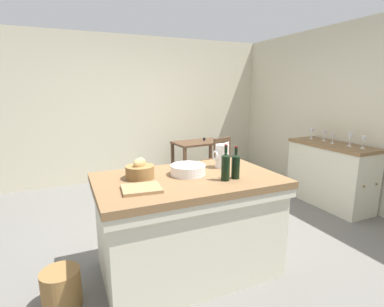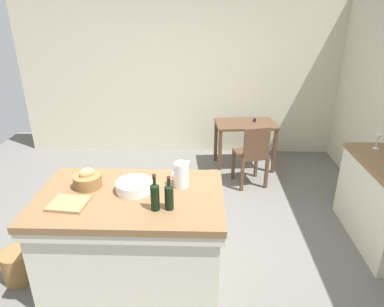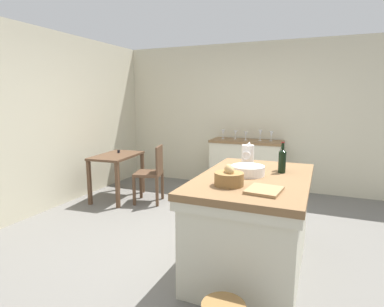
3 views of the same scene
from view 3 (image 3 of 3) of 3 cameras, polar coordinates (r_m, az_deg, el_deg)
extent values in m
plane|color=#66635E|center=(3.70, 2.60, -16.13)|extent=(6.76, 6.76, 0.00)
cube|color=beige|center=(4.88, -27.40, 5.03)|extent=(5.32, 0.12, 2.60)
cube|color=beige|center=(5.84, 11.61, 6.58)|extent=(0.12, 5.20, 2.60)
cube|color=brown|center=(3.00, 11.21, -4.65)|extent=(1.59, 0.99, 0.06)
cube|color=beige|center=(3.02, 11.16, -5.94)|extent=(1.57, 0.97, 0.08)
cube|color=beige|center=(3.15, 10.92, -12.67)|extent=(1.51, 0.91, 0.85)
cube|color=brown|center=(5.57, 9.86, 2.19)|extent=(0.52, 1.24, 0.04)
cube|color=beige|center=(5.65, 9.73, -2.38)|extent=(0.49, 1.21, 0.86)
sphere|color=brown|center=(5.42, 15.87, -2.67)|extent=(0.03, 0.03, 0.03)
sphere|color=brown|center=(5.65, 16.17, -2.18)|extent=(0.03, 0.03, 0.03)
cube|color=#513826|center=(5.22, -13.54, -0.39)|extent=(0.95, 0.64, 0.04)
cube|color=#513826|center=(4.83, -13.40, -5.67)|extent=(0.05, 0.05, 0.69)
cube|color=#513826|center=(5.53, -8.99, -3.52)|extent=(0.05, 0.05, 0.69)
cube|color=#513826|center=(5.09, -18.16, -5.08)|extent=(0.05, 0.05, 0.69)
cube|color=#513826|center=(5.76, -13.36, -3.12)|extent=(0.05, 0.05, 0.69)
cylinder|color=black|center=(5.36, -13.19, 0.37)|extent=(0.04, 0.04, 0.05)
cube|color=#513826|center=(4.97, -7.94, -3.62)|extent=(0.49, 0.49, 0.04)
cube|color=#513826|center=(4.88, -5.97, -1.06)|extent=(0.36, 0.12, 0.42)
cube|color=#513826|center=(5.25, -9.26, -5.67)|extent=(0.05, 0.05, 0.44)
cube|color=#513826|center=(4.92, -10.47, -6.78)|extent=(0.05, 0.05, 0.44)
cube|color=#513826|center=(5.16, -5.41, -5.86)|extent=(0.05, 0.05, 0.44)
cube|color=#513826|center=(4.83, -6.37, -7.01)|extent=(0.05, 0.05, 0.44)
cylinder|color=white|center=(3.42, 10.09, -0.36)|extent=(0.13, 0.13, 0.23)
cone|color=white|center=(3.46, 10.36, 1.82)|extent=(0.07, 0.04, 0.06)
torus|color=white|center=(3.35, 9.81, -0.38)|extent=(0.02, 0.10, 0.10)
cylinder|color=white|center=(3.03, 10.12, -3.03)|extent=(0.32, 0.32, 0.09)
cylinder|color=olive|center=(2.64, 6.74, -4.63)|extent=(0.25, 0.25, 0.11)
ellipsoid|color=tan|center=(2.63, 6.78, -3.02)|extent=(0.15, 0.14, 0.10)
cube|color=#99754C|center=(2.53, 12.97, -6.52)|extent=(0.32, 0.28, 0.02)
cylinder|color=black|center=(3.29, 16.04, -1.31)|extent=(0.07, 0.07, 0.19)
cone|color=black|center=(3.27, 16.13, 0.55)|extent=(0.07, 0.07, 0.02)
cylinder|color=black|center=(3.27, 16.17, 1.34)|extent=(0.03, 0.03, 0.07)
cylinder|color=maroon|center=(3.26, 16.19, 1.83)|extent=(0.03, 0.03, 0.01)
cylinder|color=black|center=(3.18, 16.06, -1.54)|extent=(0.07, 0.07, 0.21)
cone|color=black|center=(3.16, 16.17, 0.54)|extent=(0.07, 0.07, 0.02)
cylinder|color=black|center=(3.16, 16.21, 1.43)|extent=(0.03, 0.03, 0.07)
cylinder|color=maroon|center=(3.15, 16.24, 1.98)|extent=(0.03, 0.03, 0.01)
cylinder|color=white|center=(5.54, 14.17, 2.24)|extent=(0.06, 0.06, 0.00)
cylinder|color=white|center=(5.53, 14.19, 2.61)|extent=(0.01, 0.01, 0.07)
cone|color=white|center=(5.53, 14.22, 3.44)|extent=(0.07, 0.07, 0.10)
cylinder|color=white|center=(5.56, 12.25, 2.35)|extent=(0.06, 0.06, 0.00)
cylinder|color=white|center=(5.56, 12.27, 2.75)|extent=(0.01, 0.01, 0.07)
cone|color=white|center=(5.55, 12.30, 3.69)|extent=(0.07, 0.07, 0.11)
cylinder|color=white|center=(5.57, 9.72, 2.44)|extent=(0.06, 0.06, 0.00)
cylinder|color=white|center=(5.56, 9.73, 2.77)|extent=(0.01, 0.01, 0.06)
cone|color=white|center=(5.55, 9.75, 3.52)|extent=(0.07, 0.07, 0.09)
cylinder|color=white|center=(5.67, 7.87, 2.63)|extent=(0.06, 0.06, 0.00)
cylinder|color=white|center=(5.67, 7.87, 2.97)|extent=(0.01, 0.01, 0.06)
cone|color=white|center=(5.66, 7.89, 3.73)|extent=(0.07, 0.07, 0.09)
cylinder|color=white|center=(5.71, 5.65, 2.72)|extent=(0.06, 0.06, 0.00)
cylinder|color=white|center=(5.70, 5.65, 3.07)|extent=(0.01, 0.01, 0.07)
cone|color=white|center=(5.69, 5.67, 3.88)|extent=(0.07, 0.07, 0.10)
camera|label=1|loc=(2.55, 65.22, 4.95)|focal=27.36mm
camera|label=2|loc=(4.05, 54.28, 17.01)|focal=32.27mm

